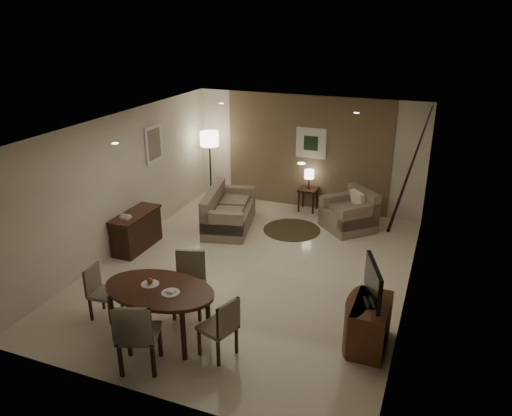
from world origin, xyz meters
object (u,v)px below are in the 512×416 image
at_px(sofa, 229,209).
at_px(floor_lamp, 210,167).
at_px(chair_right, 218,326).
at_px(dining_table, 161,312).
at_px(chair_far, 188,286).
at_px(side_table, 308,199).
at_px(tv_cabinet, 370,325).
at_px(chair_near, 139,333).
at_px(console_desk, 137,231).
at_px(chair_left, 105,293).
at_px(armchair, 349,210).

distance_m(sofa, floor_lamp, 1.76).
bearing_deg(floor_lamp, chair_right, -62.87).
xyz_separation_m(dining_table, chair_far, (0.10, 0.65, 0.10)).
bearing_deg(floor_lamp, side_table, 6.46).
height_order(tv_cabinet, chair_near, chair_near).
distance_m(chair_right, floor_lamp, 6.09).
xyz_separation_m(tv_cabinet, dining_table, (-2.88, -0.86, 0.04)).
height_order(console_desk, chair_left, chair_left).
distance_m(tv_cabinet, chair_far, 2.79).
height_order(console_desk, dining_table, dining_table).
distance_m(chair_right, side_table, 5.69).
xyz_separation_m(chair_right, floor_lamp, (-2.77, 5.41, 0.43)).
xyz_separation_m(chair_far, armchair, (1.64, 4.19, -0.06)).
bearing_deg(chair_near, console_desk, -75.59).
xyz_separation_m(console_desk, sofa, (1.28, 1.66, 0.05)).
xyz_separation_m(dining_table, floor_lamp, (-1.81, 5.31, 0.50)).
bearing_deg(tv_cabinet, chair_far, -175.74).
xyz_separation_m(chair_far, chair_right, (0.85, -0.74, -0.04)).
bearing_deg(floor_lamp, armchair, -7.53).
height_order(tv_cabinet, dining_table, dining_table).
bearing_deg(tv_cabinet, chair_near, -150.62).
distance_m(chair_left, armchair, 5.51).
bearing_deg(tv_cabinet, sofa, 138.81).
bearing_deg(side_table, tv_cabinet, -64.51).
relative_size(console_desk, chair_left, 1.43).
relative_size(armchair, floor_lamp, 0.55).
relative_size(console_desk, dining_table, 0.72).
bearing_deg(chair_left, chair_far, -69.98).
height_order(chair_right, side_table, chair_right).
bearing_deg(floor_lamp, chair_near, -72.28).
distance_m(armchair, floor_lamp, 3.62).
xyz_separation_m(dining_table, chair_right, (0.96, -0.09, 0.06)).
xyz_separation_m(chair_left, chair_right, (2.02, -0.20, 0.03)).
relative_size(chair_left, sofa, 0.47).
distance_m(tv_cabinet, sofa, 4.79).
xyz_separation_m(chair_near, sofa, (-0.84, 4.72, -0.11)).
height_order(console_desk, side_table, console_desk).
distance_m(chair_right, sofa, 4.44).
bearing_deg(tv_cabinet, floor_lamp, 136.49).
bearing_deg(chair_left, sofa, -10.01).
distance_m(tv_cabinet, side_table, 5.24).
bearing_deg(sofa, armchair, -84.77).
height_order(chair_near, floor_lamp, floor_lamp).
height_order(dining_table, chair_left, chair_left).
relative_size(console_desk, side_table, 2.16).
distance_m(chair_near, chair_right, 1.05).
height_order(console_desk, sofa, sofa).
bearing_deg(chair_right, tv_cabinet, 134.88).
distance_m(sofa, armchair, 2.61).
distance_m(tv_cabinet, chair_right, 2.15).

